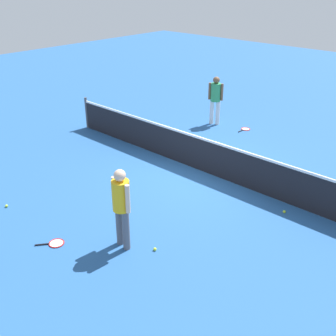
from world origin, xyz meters
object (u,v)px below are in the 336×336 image
player_near_side (121,202)px  tennis_ball_by_net (284,212)px  tennis_ball_midcourt (155,249)px  tennis_ball_baseline (6,206)px  tennis_racket_far_player (245,129)px  player_far_side (216,96)px  tennis_racket_near_player (55,243)px

player_near_side → tennis_ball_by_net: player_near_side is taller
player_near_side → tennis_ball_midcourt: (0.57, 0.31, -0.98)m
tennis_ball_by_net → tennis_ball_midcourt: 3.22m
tennis_ball_baseline → player_near_side: bearing=15.3°
tennis_racket_far_player → tennis_ball_baseline: 8.22m
tennis_racket_far_player → tennis_ball_midcourt: size_ratio=8.91×
player_near_side → tennis_racket_far_player: size_ratio=2.89×
tennis_ball_by_net → tennis_ball_midcourt: same height
player_far_side → player_near_side: bearing=-67.1°
tennis_ball_midcourt → tennis_racket_far_player: bearing=109.0°
player_far_side → tennis_ball_by_net: (4.73, -3.70, -0.98)m
player_far_side → tennis_racket_far_player: 1.53m
tennis_racket_far_player → tennis_ball_baseline: size_ratio=8.91×
tennis_ball_midcourt → tennis_ball_baseline: same height
tennis_ball_by_net → tennis_ball_baseline: 6.42m
tennis_racket_near_player → tennis_ball_baseline: size_ratio=8.58×
tennis_racket_far_player → player_far_side: bearing=-166.3°
player_near_side → tennis_ball_midcourt: bearing=28.5°
player_near_side → tennis_ball_baseline: 3.38m
player_near_side → tennis_ball_by_net: (1.78, 3.29, -0.98)m
tennis_ball_midcourt → tennis_ball_baseline: (-3.69, -1.16, 0.00)m
player_near_side → tennis_ball_midcourt: player_near_side is taller
player_near_side → player_far_side: size_ratio=1.00×
tennis_ball_by_net → tennis_ball_midcourt: bearing=-112.1°
tennis_racket_near_player → tennis_ball_by_net: 5.06m
tennis_ball_baseline → tennis_racket_far_player: bearing=80.9°
tennis_racket_near_player → tennis_racket_far_player: (-0.75, 8.16, 0.00)m
tennis_racket_near_player → tennis_ball_midcourt: bearing=36.3°
tennis_ball_by_net → tennis_ball_baseline: (-4.90, -4.14, 0.00)m
tennis_ball_midcourt → tennis_ball_baseline: size_ratio=1.00×
tennis_racket_near_player → tennis_ball_baseline: bearing=178.8°
player_far_side → tennis_ball_midcourt: 7.61m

